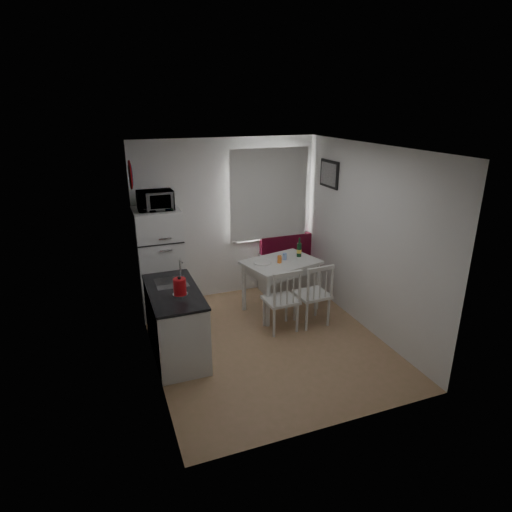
{
  "coord_description": "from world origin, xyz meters",
  "views": [
    {
      "loc": [
        -1.95,
        -4.75,
        3.1
      ],
      "look_at": [
        0.03,
        0.5,
        1.08
      ],
      "focal_mm": 30.0,
      "sensor_mm": 36.0,
      "label": 1
    }
  ],
  "objects": [
    {
      "name": "drinking_glass_orange",
      "position": [
        0.52,
        0.78,
        0.87
      ],
      "size": [
        0.07,
        0.07,
        0.11
      ],
      "primitive_type": "cylinder",
      "color": "orange",
      "rests_on": "dining_table"
    },
    {
      "name": "drinking_glass_blue",
      "position": [
        0.65,
        0.88,
        0.87
      ],
      "size": [
        0.06,
        0.06,
        0.1
      ],
      "primitive_type": "cylinder",
      "color": "#8FB3F3",
      "rests_on": "dining_table"
    },
    {
      "name": "wine_bottle",
      "position": [
        0.92,
        0.93,
        0.97
      ],
      "size": [
        0.08,
        0.08,
        0.3
      ],
      "primitive_type": null,
      "color": "#12381D",
      "rests_on": "dining_table"
    },
    {
      "name": "ceiling",
      "position": [
        0.0,
        0.0,
        2.6
      ],
      "size": [
        3.0,
        3.5,
        0.02
      ],
      "primitive_type": "cube",
      "color": "white",
      "rests_on": "wall_back"
    },
    {
      "name": "kettle",
      "position": [
        -1.15,
        -0.05,
        1.02
      ],
      "size": [
        0.18,
        0.18,
        0.25
      ],
      "primitive_type": "cylinder",
      "color": "red",
      "rests_on": "kitchen_counter"
    },
    {
      "name": "wall_left",
      "position": [
        -1.5,
        0.0,
        1.3
      ],
      "size": [
        0.02,
        3.5,
        2.6
      ],
      "primitive_type": "cube",
      "color": "white",
      "rests_on": "floor"
    },
    {
      "name": "wall_back",
      "position": [
        0.0,
        1.75,
        1.3
      ],
      "size": [
        3.0,
        0.02,
        2.6
      ],
      "primitive_type": "cube",
      "color": "white",
      "rests_on": "floor"
    },
    {
      "name": "chair_left",
      "position": [
        0.32,
        0.16,
        0.59
      ],
      "size": [
        0.47,
        0.45,
        0.51
      ],
      "rotation": [
        0.0,
        0.0,
        0.04
      ],
      "color": "silver",
      "rests_on": "floor"
    },
    {
      "name": "picture_frame",
      "position": [
        1.48,
        1.1,
        2.05
      ],
      "size": [
        0.04,
        0.52,
        0.42
      ],
      "primitive_type": "cube",
      "color": "black",
      "rests_on": "wall_right"
    },
    {
      "name": "chair_right",
      "position": [
        0.82,
        0.16,
        0.59
      ],
      "size": [
        0.48,
        0.46,
        0.52
      ],
      "rotation": [
        0.0,
        0.0,
        0.06
      ],
      "color": "silver",
      "rests_on": "floor"
    },
    {
      "name": "fridge",
      "position": [
        -1.18,
        1.4,
        0.82
      ],
      "size": [
        0.66,
        0.66,
        1.65
      ],
      "primitive_type": "cube",
      "color": "white",
      "rests_on": "floor"
    },
    {
      "name": "wall_sign",
      "position": [
        -1.47,
        1.45,
        2.15
      ],
      "size": [
        0.03,
        0.4,
        0.4
      ],
      "primitive_type": "cylinder",
      "rotation": [
        0.0,
        1.57,
        0.0
      ],
      "color": "navy",
      "rests_on": "wall_left"
    },
    {
      "name": "wall_front",
      "position": [
        0.0,
        -1.75,
        1.3
      ],
      "size": [
        3.0,
        0.02,
        2.6
      ],
      "primitive_type": "cube",
      "color": "white",
      "rests_on": "floor"
    },
    {
      "name": "floor",
      "position": [
        0.0,
        0.0,
        0.0
      ],
      "size": [
        3.0,
        3.5,
        0.02
      ],
      "primitive_type": "cube",
      "color": "#A68558",
      "rests_on": "ground"
    },
    {
      "name": "dining_table",
      "position": [
        0.57,
        0.83,
        0.72
      ],
      "size": [
        1.24,
        1.0,
        0.81
      ],
      "rotation": [
        0.0,
        0.0,
        0.25
      ],
      "color": "silver",
      "rests_on": "floor"
    },
    {
      "name": "curtain",
      "position": [
        0.7,
        1.65,
        1.68
      ],
      "size": [
        1.35,
        0.02,
        1.5
      ],
      "primitive_type": "cube",
      "color": "white",
      "rests_on": "wall_back"
    },
    {
      "name": "microwave",
      "position": [
        -1.18,
        1.35,
        1.79
      ],
      "size": [
        0.5,
        0.34,
        0.28
      ],
      "primitive_type": "imported",
      "color": "white",
      "rests_on": "fridge"
    },
    {
      "name": "window",
      "position": [
        0.7,
        1.72,
        1.62
      ],
      "size": [
        1.22,
        0.06,
        1.47
      ],
      "primitive_type": "cube",
      "color": "silver",
      "rests_on": "wall_back"
    },
    {
      "name": "kitchen_counter",
      "position": [
        -1.2,
        0.16,
        0.46
      ],
      "size": [
        0.62,
        1.32,
        1.16
      ],
      "color": "silver",
      "rests_on": "floor"
    },
    {
      "name": "bench",
      "position": [
        1.18,
        1.51,
        0.31
      ],
      "size": [
        1.31,
        0.5,
        0.94
      ],
      "color": "silver",
      "rests_on": "floor"
    },
    {
      "name": "plate",
      "position": [
        0.27,
        0.85,
        0.82
      ],
      "size": [
        0.27,
        0.27,
        0.02
      ],
      "primitive_type": "cylinder",
      "color": "white",
      "rests_on": "dining_table"
    },
    {
      "name": "wall_right",
      "position": [
        1.5,
        0.0,
        1.3
      ],
      "size": [
        0.02,
        3.5,
        2.6
      ],
      "primitive_type": "cube",
      "color": "white",
      "rests_on": "floor"
    }
  ]
}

